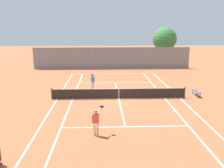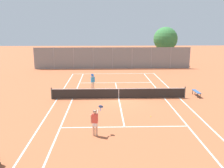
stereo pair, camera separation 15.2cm
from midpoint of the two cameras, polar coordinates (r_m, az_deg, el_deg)
The scene contains 12 objects.
ground_plane at distance 22.37m, azimuth 1.38°, elevation -3.36°, with size 120.00×120.00×0.00m, color #B25B38.
court_line_markings at distance 22.36m, azimuth 1.38°, elevation -3.35°, with size 11.10×23.90×0.01m.
tennis_net at distance 22.23m, azimuth 1.38°, elevation -2.10°, with size 12.00×0.10×1.07m.
player_near_side at distance 14.80m, azimuth -3.97°, elevation -8.43°, with size 0.76×0.72×1.77m.
player_far_left at distance 25.18m, azimuth -4.63°, elevation 0.67°, with size 0.43×0.90×1.77m.
loose_tennis_ball_0 at distance 28.60m, azimuth -0.99°, elevation 0.39°, with size 0.07×0.07×0.07m, color #D1DB33.
loose_tennis_ball_1 at distance 18.23m, azimuth 8.74°, elevation -7.32°, with size 0.07×0.07×0.07m, color #D1DB33.
loose_tennis_ball_2 at distance 33.75m, azimuth 7.37°, elevation 2.27°, with size 0.07×0.07×0.07m, color #D1DB33.
loose_tennis_ball_3 at distance 18.81m, azimuth 18.12°, elevation -7.18°, with size 0.07×0.07×0.07m, color #D1DB33.
courtside_bench at distance 24.37m, azimuth 18.55°, elevation -1.67°, with size 0.36×1.50×0.47m.
back_fence at distance 37.62m, azimuth -0.11°, elevation 5.95°, with size 23.48×0.08×3.24m.
tree_behind_left at distance 42.12m, azimuth 11.96°, elevation 9.90°, with size 3.86×3.86×6.18m.
Camera 1 is at (-1.44, -21.39, 6.38)m, focal length 40.00 mm.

